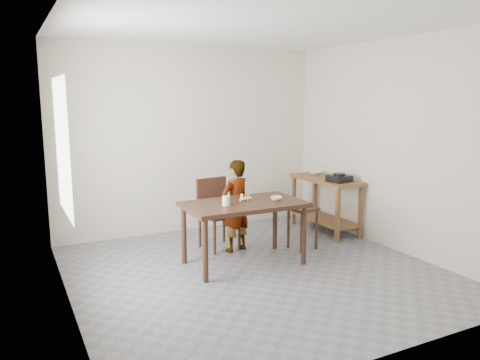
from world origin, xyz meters
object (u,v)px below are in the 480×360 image
prep_counter (325,205)px  dining_chair (219,214)px  dining_table (244,233)px  child (235,206)px  stool (302,228)px

prep_counter → dining_chair: size_ratio=1.31×
dining_table → prep_counter: 1.86m
dining_table → dining_chair: size_ratio=1.53×
prep_counter → child: child is taller
child → dining_chair: size_ratio=1.30×
dining_table → child: (0.13, 0.48, 0.22)m
prep_counter → stool: size_ratio=2.16×
prep_counter → dining_chair: dining_chair is taller
dining_table → prep_counter: bearing=22.1°
child → stool: (0.83, -0.31, -0.32)m
child → stool: child is taller
stool → dining_table: bearing=-170.1°
prep_counter → stool: (-0.77, -0.53, -0.12)m
child → stool: bearing=141.9°
dining_chair → stool: bearing=-35.4°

